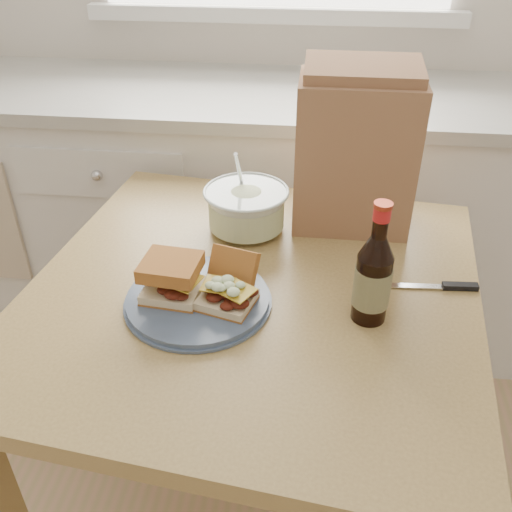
# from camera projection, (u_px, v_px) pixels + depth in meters

# --- Properties ---
(cabinet_run) EXTENTS (2.50, 0.64, 0.94)m
(cabinet_run) POSITION_uv_depth(u_px,v_px,m) (265.00, 212.00, 2.15)
(cabinet_run) COLOR white
(cabinet_run) RESTS_ON ground
(dining_table) EXTENTS (1.06, 1.06, 0.79)m
(dining_table) POSITION_uv_depth(u_px,v_px,m) (253.00, 327.00, 1.29)
(dining_table) COLOR tan
(dining_table) RESTS_ON ground
(plate) EXTENTS (0.29, 0.29, 0.02)m
(plate) POSITION_uv_depth(u_px,v_px,m) (198.00, 300.00, 1.17)
(plate) COLOR #485975
(plate) RESTS_ON dining_table
(sandwich_left) EXTENTS (0.12, 0.11, 0.08)m
(sandwich_left) POSITION_uv_depth(u_px,v_px,m) (172.00, 278.00, 1.15)
(sandwich_left) COLOR beige
(sandwich_left) RESTS_ON plate
(sandwich_right) EXTENTS (0.13, 0.17, 0.09)m
(sandwich_right) POSITION_uv_depth(u_px,v_px,m) (229.00, 286.00, 1.15)
(sandwich_right) COLOR beige
(sandwich_right) RESTS_ON plate
(coleslaw_bowl) EXTENTS (0.21, 0.21, 0.21)m
(coleslaw_bowl) POSITION_uv_depth(u_px,v_px,m) (246.00, 210.00, 1.40)
(coleslaw_bowl) COLOR silver
(coleslaw_bowl) RESTS_ON dining_table
(beer_bottle) EXTENTS (0.07, 0.07, 0.26)m
(beer_bottle) POSITION_uv_depth(u_px,v_px,m) (373.00, 277.00, 1.09)
(beer_bottle) COLOR black
(beer_bottle) RESTS_ON dining_table
(knife) EXTENTS (0.19, 0.03, 0.01)m
(knife) POSITION_uv_depth(u_px,v_px,m) (449.00, 286.00, 1.22)
(knife) COLOR silver
(knife) RESTS_ON dining_table
(paper_bag) EXTENTS (0.28, 0.18, 0.37)m
(paper_bag) POSITION_uv_depth(u_px,v_px,m) (355.00, 155.00, 1.36)
(paper_bag) COLOR #976B49
(paper_bag) RESTS_ON dining_table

